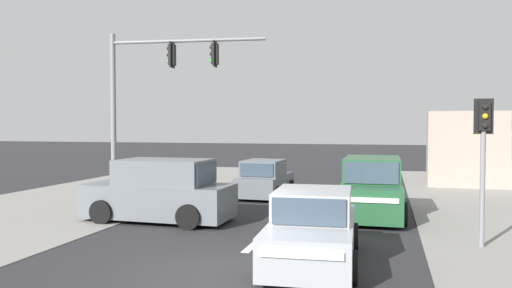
# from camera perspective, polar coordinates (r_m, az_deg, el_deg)

# --- Properties ---
(ground_plane) EXTENTS (140.00, 140.00, 0.00)m
(ground_plane) POSITION_cam_1_polar(r_m,az_deg,el_deg) (10.04, -4.28, -14.78)
(ground_plane) COLOR #28282B
(lane_dash_mid) EXTENTS (0.20, 2.40, 0.01)m
(lane_dash_mid) POSITION_cam_1_polar(r_m,az_deg,el_deg) (12.82, 0.18, -11.03)
(lane_dash_mid) COLOR silver
(lane_dash_mid) RESTS_ON ground
(lane_dash_far) EXTENTS (0.20, 2.40, 0.01)m
(lane_dash_far) POSITION_cam_1_polar(r_m,az_deg,el_deg) (17.61, 4.31, -7.42)
(lane_dash_far) COLOR silver
(lane_dash_far) RESTS_ON ground
(kerb_left_verge) EXTENTS (8.00, 40.00, 0.02)m
(kerb_left_verge) POSITION_cam_1_polar(r_m,az_deg,el_deg) (17.75, -26.76, -7.54)
(kerb_left_verge) COLOR gray
(kerb_left_verge) RESTS_ON ground
(traffic_signal_mast) EXTENTS (5.27, 0.65, 6.00)m
(traffic_signal_mast) POSITION_cam_1_polar(r_m,az_deg,el_deg) (17.06, -12.05, 6.19)
(traffic_signal_mast) COLOR slate
(traffic_signal_mast) RESTS_ON ground
(pedestal_signal_right_kerb) EXTENTS (0.44, 0.30, 3.56)m
(pedestal_signal_right_kerb) POSITION_cam_1_polar(r_m,az_deg,el_deg) (12.98, 24.53, -0.29)
(pedestal_signal_right_kerb) COLOR slate
(pedestal_signal_right_kerb) RESTS_ON ground
(suv_kerbside_parked) EXTENTS (2.08, 4.55, 1.90)m
(suv_kerbside_parked) POSITION_cam_1_polar(r_m,az_deg,el_deg) (16.51, 13.11, -5.03)
(suv_kerbside_parked) COLOR #235633
(suv_kerbside_parked) RESTS_ON ground
(sedan_oncoming_near) EXTENTS (2.06, 4.32, 1.56)m
(sedan_oncoming_near) POSITION_cam_1_polar(r_m,az_deg,el_deg) (10.80, 6.50, -9.74)
(sedan_oncoming_near) COLOR #A3A8AD
(sedan_oncoming_near) RESTS_ON ground
(suv_receding_far) EXTENTS (4.58, 2.15, 1.90)m
(suv_receding_far) POSITION_cam_1_polar(r_m,az_deg,el_deg) (15.55, -10.89, -5.45)
(suv_receding_far) COLOR slate
(suv_receding_far) RESTS_ON ground
(hatchback_crossing_left) EXTENTS (1.89, 3.69, 1.53)m
(hatchback_crossing_left) POSITION_cam_1_polar(r_m,az_deg,el_deg) (20.45, 1.04, -4.11)
(hatchback_crossing_left) COLOR slate
(hatchback_crossing_left) RESTS_ON ground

